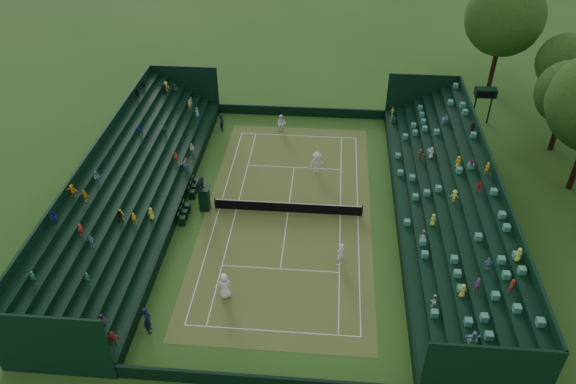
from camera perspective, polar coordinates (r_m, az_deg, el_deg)
name	(u,v)px	position (r m, az deg, el deg)	size (l,w,h in m)	color
ground	(288,212)	(44.27, 0.00, -2.09)	(160.00, 160.00, 0.00)	#2A561B
court_surface	(288,212)	(44.27, 0.00, -2.08)	(12.97, 26.77, 0.01)	#396622
perimeter_wall_north	(301,112)	(57.31, 1.35, 8.18)	(17.17, 0.20, 1.00)	black
perimeter_wall_south	(264,382)	(32.95, -2.46, -18.71)	(17.17, 0.20, 1.00)	black
perimeter_wall_east	(397,213)	(44.22, 11.03, -2.12)	(0.20, 31.77, 1.00)	black
perimeter_wall_west	(182,202)	(45.32, -10.75, -0.99)	(0.20, 31.77, 1.00)	black
north_grandstand	(454,205)	(44.31, 16.55, -1.29)	(6.60, 32.00, 4.90)	black
south_grandstand	(128,189)	(45.95, -15.94, 0.33)	(6.60, 32.00, 4.90)	black
tennis_net	(288,207)	(43.95, 0.00, -1.55)	(11.67, 0.10, 1.06)	black
scoreboard_tower	(485,94)	(58.06, 19.41, 9.38)	(2.00, 1.00, 3.70)	black
tree_row	(570,82)	(53.27, 26.75, 9.92)	(11.90, 35.40, 12.13)	black
umpire_chair	(204,196)	(44.33, -8.55, -0.37)	(0.97, 0.97, 3.06)	black
courtside_chairs	(189,201)	(45.49, -9.98, -0.89)	(0.49, 5.46, 1.06)	black
player_near_west	(225,286)	(37.19, -6.44, -9.44)	(0.96, 0.63, 1.97)	white
player_near_east	(341,254)	(39.33, 5.37, -6.33)	(0.70, 0.46, 1.91)	white
player_far_west	(282,124)	(54.22, -0.65, 6.95)	(0.90, 0.70, 1.85)	white
player_far_east	(317,162)	(48.42, 2.93, 3.05)	(1.27, 0.73, 1.96)	white
line_judge_north	(222,123)	(54.90, -6.74, 7.01)	(0.63, 0.41, 1.73)	black
line_judge_south	(147,320)	(36.01, -14.09, -12.49)	(0.74, 0.49, 2.03)	black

